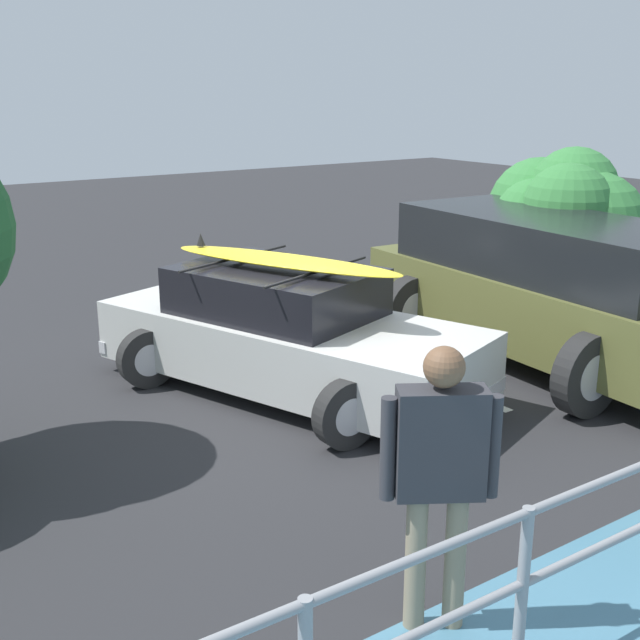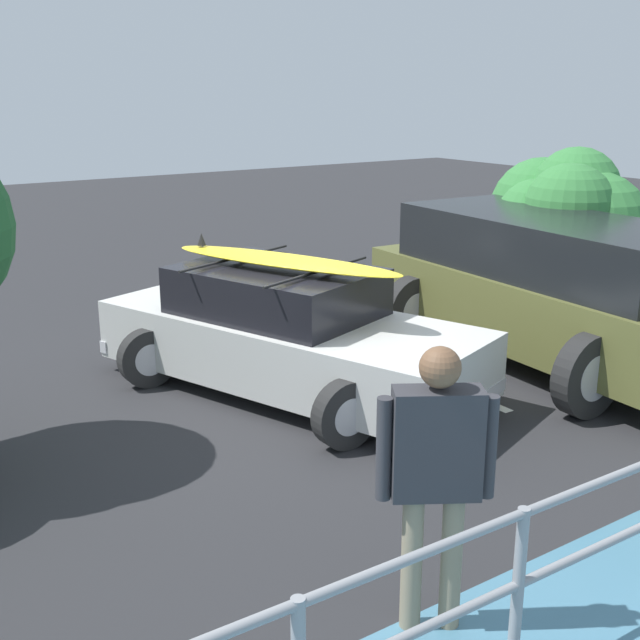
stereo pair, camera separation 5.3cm
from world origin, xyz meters
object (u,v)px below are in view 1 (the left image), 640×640
at_px(suv_car, 546,286).
at_px(person_bystander, 440,465).
at_px(sedan_car, 286,333).
at_px(bush_near_right, 562,221).

relative_size(suv_car, person_bystander, 2.79).
bearing_deg(sedan_car, person_bystander, 70.39).
bearing_deg(person_bystander, bush_near_right, -145.89).
distance_m(sedan_car, person_bystander, 4.24).
bearing_deg(person_bystander, sedan_car, -109.61).
height_order(suv_car, person_bystander, person_bystander).
xyz_separation_m(suv_car, person_bystander, (4.53, 3.05, 0.17)).
relative_size(person_bystander, bush_near_right, 0.74).
height_order(sedan_car, bush_near_right, bush_near_right).
bearing_deg(bush_near_right, sedan_car, 0.54).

